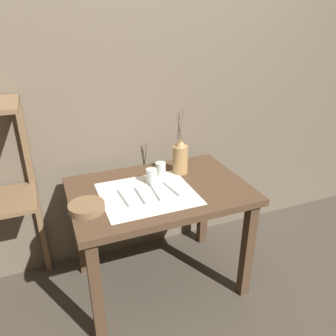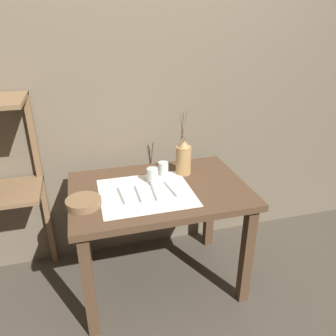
% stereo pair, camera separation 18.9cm
% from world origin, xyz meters
% --- Properties ---
extents(ground_plane, '(12.00, 12.00, 0.00)m').
position_xyz_m(ground_plane, '(0.00, 0.00, 0.00)').
color(ground_plane, '#473F35').
extents(stone_wall_back, '(7.00, 0.06, 2.40)m').
position_xyz_m(stone_wall_back, '(0.00, 0.46, 1.20)').
color(stone_wall_back, '#6B5E4C').
rests_on(stone_wall_back, ground_plane).
extents(wooden_table, '(1.04, 0.70, 0.71)m').
position_xyz_m(wooden_table, '(0.00, 0.00, 0.60)').
color(wooden_table, '#4C3523').
rests_on(wooden_table, ground_plane).
extents(linen_cloth, '(0.52, 0.46, 0.00)m').
position_xyz_m(linen_cloth, '(-0.09, -0.04, 0.71)').
color(linen_cloth, silver).
rests_on(linen_cloth, wooden_table).
extents(pitcher_with_flowers, '(0.10, 0.10, 0.41)m').
position_xyz_m(pitcher_with_flowers, '(0.20, 0.15, 0.82)').
color(pitcher_with_flowers, '#A87F4C').
rests_on(pitcher_with_flowers, wooden_table).
extents(wooden_bowl, '(0.19, 0.19, 0.04)m').
position_xyz_m(wooden_bowl, '(-0.44, -0.09, 0.73)').
color(wooden_bowl, brown).
rests_on(wooden_bowl, wooden_table).
extents(glass_tumbler_near, '(0.07, 0.07, 0.09)m').
position_xyz_m(glass_tumbler_near, '(-0.02, 0.08, 0.76)').
color(glass_tumbler_near, '#B7C1BC').
rests_on(glass_tumbler_near, wooden_table).
extents(glass_tumbler_far, '(0.07, 0.07, 0.08)m').
position_xyz_m(glass_tumbler_far, '(0.07, 0.16, 0.76)').
color(glass_tumbler_far, '#B7C1BC').
rests_on(glass_tumbler_far, wooden_table).
extents(fork_inner, '(0.02, 0.19, 0.00)m').
position_xyz_m(fork_inner, '(-0.23, -0.05, 0.72)').
color(fork_inner, gray).
rests_on(fork_inner, wooden_table).
extents(fork_outer, '(0.01, 0.19, 0.00)m').
position_xyz_m(fork_outer, '(-0.14, -0.05, 0.72)').
color(fork_outer, gray).
rests_on(fork_outer, wooden_table).
extents(spoon_inner, '(0.03, 0.20, 0.02)m').
position_xyz_m(spoon_inner, '(-0.04, 0.00, 0.72)').
color(spoon_inner, gray).
rests_on(spoon_inner, wooden_table).
extents(knife_center, '(0.04, 0.19, 0.00)m').
position_xyz_m(knife_center, '(0.06, -0.04, 0.72)').
color(knife_center, gray).
rests_on(knife_center, wooden_table).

